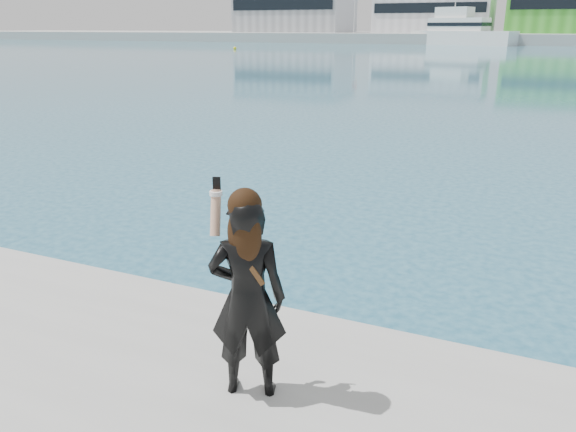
% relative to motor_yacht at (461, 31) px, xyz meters
% --- Properties ---
extents(far_quay, '(320.00, 40.00, 2.00)m').
position_rel_motor_yacht_xyz_m(far_quay, '(13.88, 19.13, -1.49)').
color(far_quay, '#9E9E99').
rests_on(far_quay, ground).
extents(warehouse_grey_left, '(26.52, 16.36, 11.50)m').
position_rel_motor_yacht_xyz_m(warehouse_grey_left, '(-41.12, 17.11, 5.27)').
color(warehouse_grey_left, gray).
rests_on(warehouse_grey_left, far_quay).
extents(warehouse_white, '(24.48, 15.35, 9.50)m').
position_rel_motor_yacht_xyz_m(warehouse_white, '(-8.12, 17.11, 4.27)').
color(warehouse_white, silver).
rests_on(warehouse_white, far_quay).
extents(flagpole_left, '(1.28, 0.16, 8.00)m').
position_rel_motor_yacht_xyz_m(flagpole_left, '(-24.03, 10.13, 4.05)').
color(flagpole_left, silver).
rests_on(flagpole_left, far_quay).
extents(motor_yacht, '(19.70, 10.69, 8.86)m').
position_rel_motor_yacht_xyz_m(motor_yacht, '(0.00, 0.00, 0.00)').
color(motor_yacht, white).
rests_on(motor_yacht, ground).
extents(buoy_far, '(0.50, 0.50, 0.50)m').
position_rel_motor_yacht_xyz_m(buoy_far, '(-28.71, -35.44, -2.49)').
color(buoy_far, yellow).
rests_on(buoy_far, ground).
extents(woman, '(0.63, 0.52, 1.57)m').
position_rel_motor_yacht_xyz_m(woman, '(13.34, -111.16, -0.89)').
color(woman, black).
rests_on(woman, near_quay).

